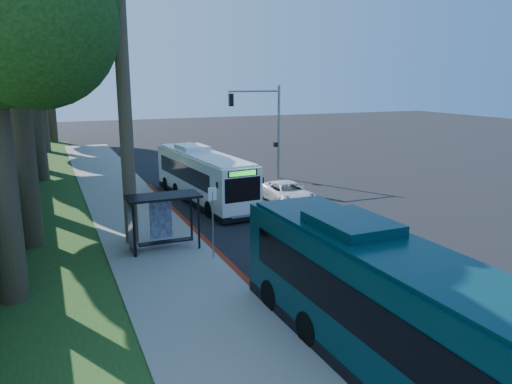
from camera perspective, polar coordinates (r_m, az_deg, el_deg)
name	(u,v)px	position (r m, az deg, el deg)	size (l,w,h in m)	color
ground	(278,217)	(27.73, 2.50, -2.89)	(140.00, 140.00, 0.00)	black
sidewalk	(146,232)	(25.55, -12.48, -4.44)	(4.50, 70.00, 0.12)	gray
red_curb	(215,250)	(22.39, -4.70, -6.66)	(0.25, 30.00, 0.13)	maroon
grass_verge	(23,219)	(30.04, -25.06, -2.82)	(8.00, 70.00, 0.06)	#234719
bus_shelter	(157,212)	(22.37, -11.21, -2.21)	(3.20, 1.51, 2.55)	black
stop_sign_pole	(213,213)	(20.76, -4.98, -2.41)	(0.35, 0.06, 3.17)	gray
traffic_signal_pole	(266,121)	(37.48, 1.19, 8.14)	(4.10, 0.30, 7.00)	gray
tree_2	(29,35)	(40.14, -24.49, 16.00)	(8.82, 8.40, 15.12)	#382B1E
tree_3	(3,23)	(48.29, -26.96, 16.86)	(10.08, 9.60, 17.28)	#382B1E
tree_4	(38,55)	(56.08, -23.64, 14.11)	(8.40, 8.00, 14.14)	#382B1E
tree_5	(48,65)	(64.06, -22.67, 13.23)	(7.35, 7.00, 12.86)	#382B1E
white_bus	(203,176)	(31.14, -6.10, 1.87)	(3.25, 11.26, 3.31)	white
teal_bus	(393,310)	(13.43, 15.40, -12.86)	(2.87, 12.55, 3.73)	#092D31
pickup	(288,193)	(30.62, 3.66, -0.10)	(2.20, 4.76, 1.32)	white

